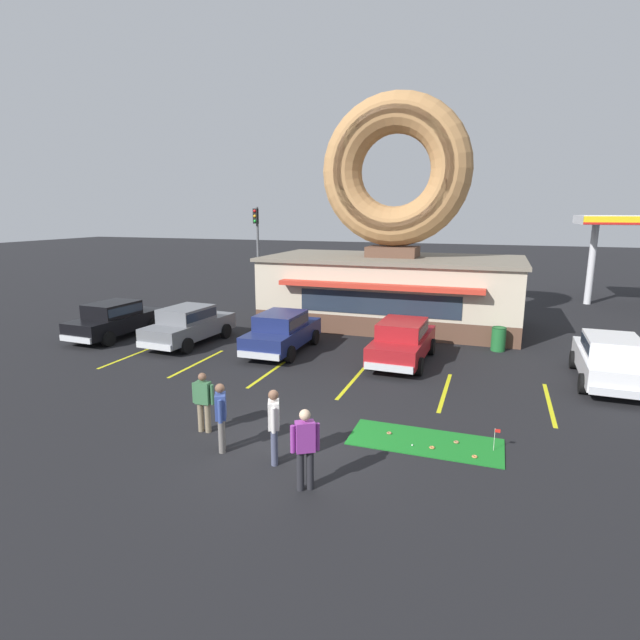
{
  "coord_description": "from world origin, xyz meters",
  "views": [
    {
      "loc": [
        4.55,
        -10.24,
        5.53
      ],
      "look_at": [
        -0.84,
        5.0,
        2.0
      ],
      "focal_mm": 28.0,
      "sensor_mm": 36.0,
      "label": 1
    }
  ],
  "objects_px": {
    "pedestrian_blue_sweater_man": "(203,400)",
    "trash_bin": "(498,339)",
    "pedestrian_clipboard_woman": "(274,423)",
    "car_black": "(115,318)",
    "putting_flag_pin": "(496,434)",
    "car_white": "(610,358)",
    "car_navy": "(282,330)",
    "pedestrian_hooded_kid": "(221,414)",
    "golf_ball": "(412,445)",
    "traffic_light_pole": "(257,242)",
    "car_red": "(402,339)",
    "pedestrian_leather_jacket_man": "(305,446)",
    "car_grey": "(189,324)"
  },
  "relations": [
    {
      "from": "golf_ball",
      "to": "car_navy",
      "type": "bearing_deg",
      "value": 133.47
    },
    {
      "from": "pedestrian_leather_jacket_man",
      "to": "golf_ball",
      "type": "bearing_deg",
      "value": 55.88
    },
    {
      "from": "car_white",
      "to": "trash_bin",
      "type": "xyz_separation_m",
      "value": [
        -3.4,
        3.01,
        -0.37
      ]
    },
    {
      "from": "putting_flag_pin",
      "to": "pedestrian_leather_jacket_man",
      "type": "height_order",
      "value": "pedestrian_leather_jacket_man"
    },
    {
      "from": "golf_ball",
      "to": "trash_bin",
      "type": "distance_m",
      "value": 9.87
    },
    {
      "from": "car_black",
      "to": "pedestrian_clipboard_woman",
      "type": "bearing_deg",
      "value": -35.12
    },
    {
      "from": "putting_flag_pin",
      "to": "trash_bin",
      "type": "bearing_deg",
      "value": 89.9
    },
    {
      "from": "car_red",
      "to": "pedestrian_clipboard_woman",
      "type": "height_order",
      "value": "pedestrian_clipboard_woman"
    },
    {
      "from": "car_white",
      "to": "trash_bin",
      "type": "relative_size",
      "value": 4.72
    },
    {
      "from": "car_black",
      "to": "pedestrian_clipboard_woman",
      "type": "relative_size",
      "value": 2.69
    },
    {
      "from": "car_white",
      "to": "pedestrian_hooded_kid",
      "type": "bearing_deg",
      "value": -138.75
    },
    {
      "from": "trash_bin",
      "to": "pedestrian_leather_jacket_man",
      "type": "bearing_deg",
      "value": -106.54
    },
    {
      "from": "pedestrian_blue_sweater_man",
      "to": "pedestrian_clipboard_woman",
      "type": "xyz_separation_m",
      "value": [
        2.37,
        -0.89,
        0.1
      ]
    },
    {
      "from": "pedestrian_clipboard_woman",
      "to": "car_black",
      "type": "bearing_deg",
      "value": 144.88
    },
    {
      "from": "putting_flag_pin",
      "to": "traffic_light_pole",
      "type": "distance_m",
      "value": 21.99
    },
    {
      "from": "car_white",
      "to": "pedestrian_hooded_kid",
      "type": "relative_size",
      "value": 2.77
    },
    {
      "from": "car_red",
      "to": "pedestrian_leather_jacket_man",
      "type": "bearing_deg",
      "value": -91.51
    },
    {
      "from": "car_black",
      "to": "car_navy",
      "type": "height_order",
      "value": "same"
    },
    {
      "from": "putting_flag_pin",
      "to": "car_white",
      "type": "height_order",
      "value": "car_white"
    },
    {
      "from": "car_grey",
      "to": "trash_bin",
      "type": "bearing_deg",
      "value": 14.44
    },
    {
      "from": "putting_flag_pin",
      "to": "car_black",
      "type": "xyz_separation_m",
      "value": [
        -16.16,
        5.87,
        0.43
      ]
    },
    {
      "from": "putting_flag_pin",
      "to": "pedestrian_hooded_kid",
      "type": "xyz_separation_m",
      "value": [
        -6.08,
        -2.08,
        0.48
      ]
    },
    {
      "from": "car_white",
      "to": "car_navy",
      "type": "distance_m",
      "value": 11.61
    },
    {
      "from": "pedestrian_hooded_kid",
      "to": "pedestrian_clipboard_woman",
      "type": "bearing_deg",
      "value": -5.18
    },
    {
      "from": "car_grey",
      "to": "pedestrian_blue_sweater_man",
      "type": "relative_size",
      "value": 2.95
    },
    {
      "from": "car_red",
      "to": "putting_flag_pin",
      "type": "bearing_deg",
      "value": -62.15
    },
    {
      "from": "putting_flag_pin",
      "to": "pedestrian_clipboard_woman",
      "type": "xyz_separation_m",
      "value": [
        -4.67,
        -2.21,
        0.52
      ]
    },
    {
      "from": "golf_ball",
      "to": "pedestrian_leather_jacket_man",
      "type": "height_order",
      "value": "pedestrian_leather_jacket_man"
    },
    {
      "from": "car_white",
      "to": "trash_bin",
      "type": "distance_m",
      "value": 4.56
    },
    {
      "from": "pedestrian_hooded_kid",
      "to": "car_black",
      "type": "bearing_deg",
      "value": 141.72
    },
    {
      "from": "car_black",
      "to": "car_navy",
      "type": "bearing_deg",
      "value": 2.66
    },
    {
      "from": "putting_flag_pin",
      "to": "car_white",
      "type": "distance_m",
      "value": 7.13
    },
    {
      "from": "car_navy",
      "to": "pedestrian_leather_jacket_man",
      "type": "bearing_deg",
      "value": -63.7
    },
    {
      "from": "pedestrian_clipboard_woman",
      "to": "car_grey",
      "type": "bearing_deg",
      "value": 133.21
    },
    {
      "from": "car_white",
      "to": "car_navy",
      "type": "relative_size",
      "value": 1.01
    },
    {
      "from": "car_white",
      "to": "trash_bin",
      "type": "bearing_deg",
      "value": 138.55
    },
    {
      "from": "traffic_light_pole",
      "to": "pedestrian_hooded_kid",
      "type": "bearing_deg",
      "value": -66.09
    },
    {
      "from": "pedestrian_blue_sweater_man",
      "to": "traffic_light_pole",
      "type": "xyz_separation_m",
      "value": [
        -7.23,
        17.72,
        2.84
      ]
    },
    {
      "from": "car_black",
      "to": "pedestrian_leather_jacket_man",
      "type": "relative_size",
      "value": 2.69
    },
    {
      "from": "car_black",
      "to": "pedestrian_clipboard_woman",
      "type": "height_order",
      "value": "pedestrian_clipboard_woman"
    },
    {
      "from": "car_navy",
      "to": "pedestrian_blue_sweater_man",
      "type": "relative_size",
      "value": 2.9
    },
    {
      "from": "car_white",
      "to": "car_red",
      "type": "bearing_deg",
      "value": 178.82
    },
    {
      "from": "golf_ball",
      "to": "traffic_light_pole",
      "type": "height_order",
      "value": "traffic_light_pole"
    },
    {
      "from": "pedestrian_blue_sweater_man",
      "to": "trash_bin",
      "type": "bearing_deg",
      "value": 56.28
    },
    {
      "from": "car_navy",
      "to": "putting_flag_pin",
      "type": "bearing_deg",
      "value": -37.31
    },
    {
      "from": "golf_ball",
      "to": "car_grey",
      "type": "relative_size",
      "value": 0.01
    },
    {
      "from": "car_red",
      "to": "pedestrian_leather_jacket_man",
      "type": "height_order",
      "value": "pedestrian_leather_jacket_man"
    },
    {
      "from": "car_grey",
      "to": "pedestrian_hooded_kid",
      "type": "distance_m",
      "value": 10.31
    },
    {
      "from": "golf_ball",
      "to": "car_red",
      "type": "relative_size",
      "value": 0.01
    },
    {
      "from": "traffic_light_pole",
      "to": "car_white",
      "type": "bearing_deg",
      "value": -29.85
    }
  ]
}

